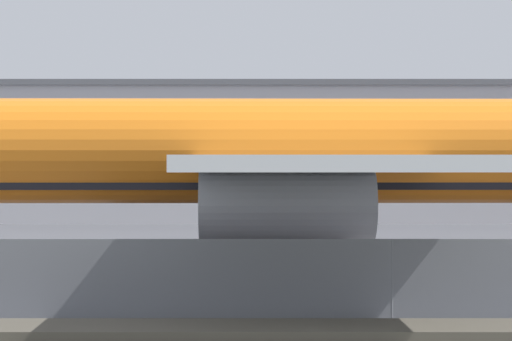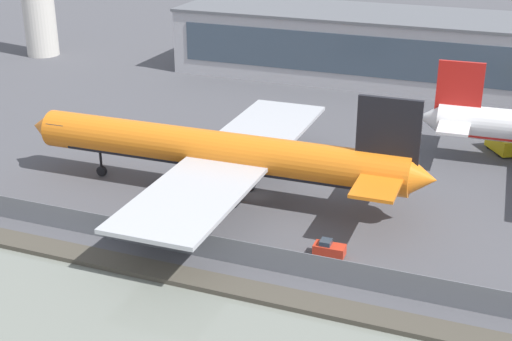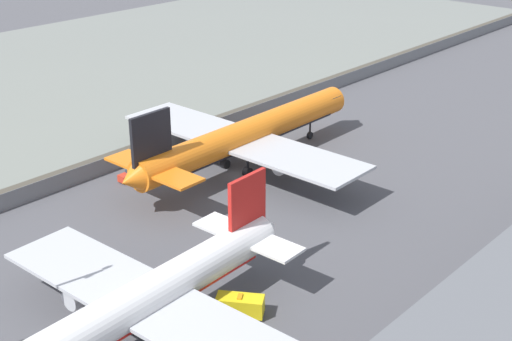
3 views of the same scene
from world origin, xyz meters
The scene contains 5 objects.
ground_plane centered at (0.00, 0.00, 0.00)m, with size 500.00×500.00×0.00m, color #4C4C51.
shoreline_seawall centered at (0.00, -20.50, 0.25)m, with size 320.00×3.00×0.50m.
perimeter_fence centered at (0.00, -16.00, 1.34)m, with size 280.00×0.10×2.68m.
cargo_jet_orange centered at (-3.54, -1.33, 5.50)m, with size 51.67×44.35×14.40m.
terminal_building centered at (0.75, 58.35, 6.20)m, with size 73.48×21.36×12.37m.
Camera 1 is at (-4.40, -55.10, 5.09)m, focal length 85.00 mm.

